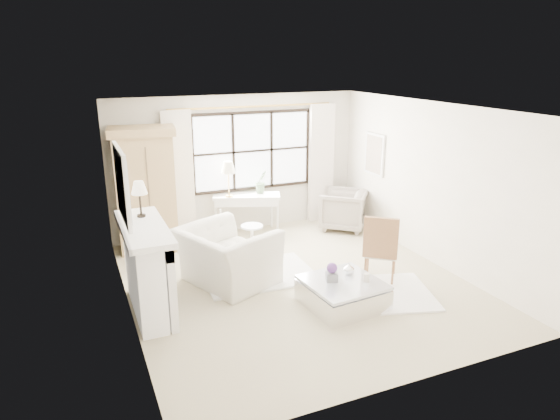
% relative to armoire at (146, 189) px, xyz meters
% --- Properties ---
extents(floor, '(5.50, 5.50, 0.00)m').
position_rel_armoire_xyz_m(floor, '(1.86, -2.34, -1.14)').
color(floor, '#C2B490').
rests_on(floor, ground).
extents(ceiling, '(5.50, 5.50, 0.00)m').
position_rel_armoire_xyz_m(ceiling, '(1.86, -2.34, 1.56)').
color(ceiling, white).
rests_on(ceiling, ground).
extents(wall_back, '(5.00, 0.00, 5.00)m').
position_rel_armoire_xyz_m(wall_back, '(1.86, 0.41, 0.21)').
color(wall_back, beige).
rests_on(wall_back, ground).
extents(wall_front, '(5.00, 0.00, 5.00)m').
position_rel_armoire_xyz_m(wall_front, '(1.86, -5.09, 0.21)').
color(wall_front, silver).
rests_on(wall_front, ground).
extents(wall_left, '(0.00, 5.50, 5.50)m').
position_rel_armoire_xyz_m(wall_left, '(-0.64, -2.34, 0.21)').
color(wall_left, beige).
rests_on(wall_left, ground).
extents(wall_right, '(0.00, 5.50, 5.50)m').
position_rel_armoire_xyz_m(wall_right, '(4.36, -2.34, 0.21)').
color(wall_right, white).
rests_on(wall_right, ground).
extents(window_pane, '(2.40, 0.02, 1.50)m').
position_rel_armoire_xyz_m(window_pane, '(2.16, 0.39, 0.46)').
color(window_pane, white).
rests_on(window_pane, wall_back).
extents(window_frame, '(2.50, 0.04, 1.50)m').
position_rel_armoire_xyz_m(window_frame, '(2.16, 0.38, 0.46)').
color(window_frame, black).
rests_on(window_frame, wall_back).
extents(curtain_rod, '(3.30, 0.04, 0.04)m').
position_rel_armoire_xyz_m(curtain_rod, '(2.16, 0.33, 1.33)').
color(curtain_rod, '#A67E39').
rests_on(curtain_rod, wall_back).
extents(curtain_left, '(0.55, 0.10, 2.47)m').
position_rel_armoire_xyz_m(curtain_left, '(0.66, 0.31, 0.10)').
color(curtain_left, beige).
rests_on(curtain_left, ground).
extents(curtain_right, '(0.55, 0.10, 2.47)m').
position_rel_armoire_xyz_m(curtain_right, '(3.66, 0.31, 0.10)').
color(curtain_right, silver).
rests_on(curtain_right, ground).
extents(fireplace, '(0.58, 1.66, 1.26)m').
position_rel_armoire_xyz_m(fireplace, '(-0.41, -2.34, -0.49)').
color(fireplace, white).
rests_on(fireplace, ground).
extents(mirror_frame, '(0.05, 1.15, 0.95)m').
position_rel_armoire_xyz_m(mirror_frame, '(-0.61, -2.34, 0.70)').
color(mirror_frame, white).
rests_on(mirror_frame, wall_left).
extents(mirror_glass, '(0.02, 1.00, 0.80)m').
position_rel_armoire_xyz_m(mirror_glass, '(-0.58, -2.34, 0.70)').
color(mirror_glass, silver).
rests_on(mirror_glass, wall_left).
extents(art_frame, '(0.04, 0.62, 0.82)m').
position_rel_armoire_xyz_m(art_frame, '(4.33, -0.64, 0.41)').
color(art_frame, white).
rests_on(art_frame, wall_right).
extents(art_canvas, '(0.01, 0.52, 0.72)m').
position_rel_armoire_xyz_m(art_canvas, '(4.31, -0.64, 0.41)').
color(art_canvas, '#B9A68F').
rests_on(art_canvas, wall_right).
extents(mantel_lamp, '(0.22, 0.22, 0.51)m').
position_rel_armoire_xyz_m(mantel_lamp, '(-0.35, -1.95, 0.51)').
color(mantel_lamp, black).
rests_on(mantel_lamp, fireplace).
extents(armoire, '(1.20, 0.83, 2.24)m').
position_rel_armoire_xyz_m(armoire, '(0.00, 0.00, 0.00)').
color(armoire, tan).
rests_on(armoire, floor).
extents(console_table, '(1.38, 0.87, 0.80)m').
position_rel_armoire_xyz_m(console_table, '(1.92, 0.11, -0.74)').
color(console_table, white).
rests_on(console_table, floor).
extents(console_lamp, '(0.28, 0.28, 0.69)m').
position_rel_armoire_xyz_m(console_lamp, '(1.56, 0.11, 0.22)').
color(console_lamp, '#B2883D').
rests_on(console_lamp, console_table).
extents(orchid_plant, '(0.29, 0.26, 0.46)m').
position_rel_armoire_xyz_m(orchid_plant, '(2.23, 0.11, -0.11)').
color(orchid_plant, '#4E6845').
rests_on(orchid_plant, console_table).
extents(side_table, '(0.40, 0.40, 0.51)m').
position_rel_armoire_xyz_m(side_table, '(1.67, -0.86, -0.81)').
color(side_table, white).
rests_on(side_table, floor).
extents(rug_left, '(1.81, 1.31, 0.03)m').
position_rel_armoire_xyz_m(rug_left, '(1.41, -1.84, -1.12)').
color(rug_left, white).
rests_on(rug_left, floor).
extents(rug_right, '(1.97, 1.70, 0.03)m').
position_rel_armoire_xyz_m(rug_right, '(2.76, -3.16, -1.12)').
color(rug_right, white).
rests_on(rug_right, floor).
extents(club_armchair, '(1.62, 1.71, 0.89)m').
position_rel_armoire_xyz_m(club_armchair, '(0.88, -1.91, -0.70)').
color(club_armchair, silver).
rests_on(club_armchair, floor).
extents(wingback_chair, '(1.23, 1.22, 0.80)m').
position_rel_armoire_xyz_m(wingback_chair, '(3.83, -0.39, -0.74)').
color(wingback_chair, '#9E9285').
rests_on(wingback_chair, floor).
extents(french_chair, '(0.68, 0.68, 1.08)m').
position_rel_armoire_xyz_m(french_chair, '(3.12, -2.76, -0.83)').
color(french_chair, '#996840').
rests_on(french_chair, floor).
extents(coffee_table, '(1.09, 1.09, 0.38)m').
position_rel_armoire_xyz_m(coffee_table, '(2.15, -3.27, -0.96)').
color(coffee_table, white).
rests_on(coffee_table, floor).
extents(planter_box, '(0.20, 0.20, 0.12)m').
position_rel_armoire_xyz_m(planter_box, '(2.01, -3.19, -0.70)').
color(planter_box, slate).
rests_on(planter_box, coffee_table).
extents(planter_flowers, '(0.15, 0.15, 0.15)m').
position_rel_armoire_xyz_m(planter_flowers, '(2.01, -3.19, -0.57)').
color(planter_flowers, '#5A307A').
rests_on(planter_flowers, planter_box).
extents(pillar_candle, '(0.08, 0.08, 0.12)m').
position_rel_armoire_xyz_m(pillar_candle, '(2.44, -3.40, -0.70)').
color(pillar_candle, beige).
rests_on(pillar_candle, coffee_table).
extents(coffee_vase, '(0.18, 0.18, 0.17)m').
position_rel_armoire_xyz_m(coffee_vase, '(2.35, -3.09, -0.67)').
color(coffee_vase, white).
rests_on(coffee_vase, coffee_table).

